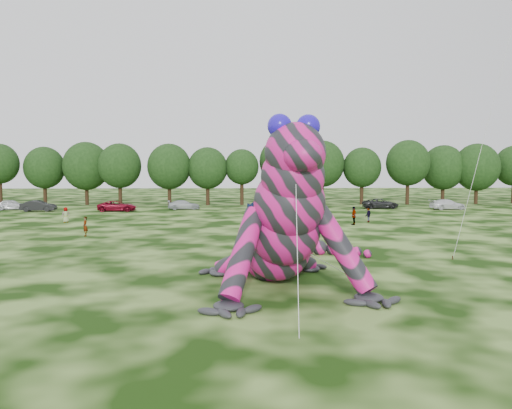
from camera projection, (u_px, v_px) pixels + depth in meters
The scene contains 27 objects.
ground at pixel (233, 309), 20.57m from camera, with size 240.00×240.00×0.00m, color #16330A.
inflatable_gecko at pixel (272, 201), 25.89m from camera, with size 13.82×16.42×8.21m, color #CF167D, non-canonical shape.
tree_3 at pixel (0, 175), 75.65m from camera, with size 5.81×5.23×9.44m, color black, non-canonical shape.
tree_4 at pixel (45, 176), 77.55m from camera, with size 6.22×5.60×9.06m, color black, non-canonical shape.
tree_5 at pixel (86, 173), 77.51m from camera, with size 7.16×6.44×9.80m, color black, non-canonical shape.
tree_6 at pixel (120, 175), 75.99m from camera, with size 6.52×5.86×9.49m, color black, non-canonical shape.
tree_7 at pixel (169, 175), 76.41m from camera, with size 6.68×6.01×9.48m, color black, non-canonical shape.
tree_8 at pixel (208, 176), 76.85m from camera, with size 6.14×5.53×8.94m, color black, non-canonical shape.
tree_9 at pixel (242, 177), 77.43m from camera, with size 5.27×4.74×8.68m, color black, non-canonical shape.
tree_10 at pixel (282, 171), 78.84m from camera, with size 7.09×6.38×10.50m, color black, non-canonical shape.
tree_11 at pixel (322, 172), 78.73m from camera, with size 7.01×6.31×10.07m, color black, non-canonical shape.
tree_12 at pixel (362, 176), 78.57m from camera, with size 5.99×5.39×8.97m, color black, non-canonical shape.
tree_13 at pixel (408, 172), 78.20m from camera, with size 6.83×6.15×10.13m, color black, non-canonical shape.
tree_14 at pixel (443, 174), 80.07m from camera, with size 6.82×6.14×9.40m, color black, non-canonical shape.
tree_15 at pixel (477, 174), 79.31m from camera, with size 7.17×6.45×9.63m, color black, non-canonical shape.
car_0 at pixel (12, 205), 68.39m from camera, with size 1.67×4.16×1.42m, color silver.
car_1 at pixel (38, 206), 65.92m from camera, with size 1.56×4.47×1.47m, color black.
car_2 at pixel (117, 206), 66.30m from camera, with size 2.34×5.07×1.41m, color maroon.
car_3 at pixel (184, 205), 69.25m from camera, with size 1.79×4.41×1.28m, color #AAB0B3.
car_4 at pixel (261, 205), 68.20m from camera, with size 1.52×3.77×1.28m, color navy.
car_5 at pixel (301, 204), 70.39m from camera, with size 1.50×4.29×1.41m, color silver.
car_6 at pixel (381, 204), 70.90m from camera, with size 2.33×5.04×1.40m, color #242527.
car_7 at pixel (447, 204), 69.01m from camera, with size 1.98×4.88×1.42m, color white.
spectator_3 at pixel (354, 216), 50.58m from camera, with size 1.10×0.46×1.88m, color gray.
spectator_2 at pixel (368, 214), 53.07m from camera, with size 1.13×0.65×1.76m, color gray.
spectator_0 at pixel (85, 226), 42.27m from camera, with size 0.61×0.40×1.68m, color gray.
spectator_4 at pixel (66, 215), 52.83m from camera, with size 0.80×0.52×1.63m, color gray.
Camera 1 is at (0.16, -20.21, 5.86)m, focal length 35.00 mm.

